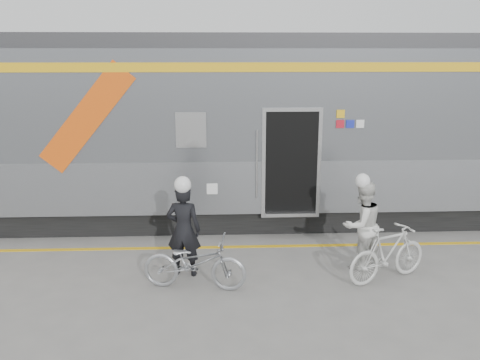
{
  "coord_description": "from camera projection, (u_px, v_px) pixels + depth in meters",
  "views": [
    {
      "loc": [
        -0.24,
        -7.22,
        3.71
      ],
      "look_at": [
        0.15,
        1.6,
        1.5
      ],
      "focal_mm": 38.0,
      "sensor_mm": 36.0,
      "label": 1
    }
  ],
  "objects": [
    {
      "name": "man",
      "position": [
        184.0,
        230.0,
        8.59
      ],
      "size": [
        0.64,
        0.48,
        1.61
      ],
      "primitive_type": "imported",
      "rotation": [
        0.0,
        0.0,
        2.97
      ],
      "color": "black",
      "rests_on": "ground"
    },
    {
      "name": "bicycle_left",
      "position": [
        195.0,
        263.0,
        8.15
      ],
      "size": [
        1.76,
        0.86,
        0.88
      ],
      "primitive_type": "imported",
      "rotation": [
        0.0,
        0.0,
        1.4
      ],
      "color": "#A0A2A7",
      "rests_on": "ground"
    },
    {
      "name": "bicycle_right",
      "position": [
        388.0,
        253.0,
        8.43
      ],
      "size": [
        1.63,
        1.06,
        0.95
      ],
      "primitive_type": "imported",
      "rotation": [
        0.0,
        0.0,
        2.0
      ],
      "color": "beige",
      "rests_on": "ground"
    },
    {
      "name": "safety_strip",
      "position": [
        231.0,
        247.0,
        9.99
      ],
      "size": [
        24.0,
        0.12,
        0.01
      ],
      "primitive_type": "cube",
      "color": "gold",
      "rests_on": "ground"
    },
    {
      "name": "woman",
      "position": [
        362.0,
        225.0,
        8.88
      ],
      "size": [
        0.94,
        0.86,
        1.58
      ],
      "primitive_type": "imported",
      "rotation": [
        0.0,
        0.0,
        3.57
      ],
      "color": "silver",
      "rests_on": "ground"
    },
    {
      "name": "helmet_woman",
      "position": [
        365.0,
        174.0,
        8.66
      ],
      "size": [
        0.25,
        0.25,
        0.25
      ],
      "primitive_type": "sphere",
      "color": "white",
      "rests_on": "woman"
    },
    {
      "name": "ground",
      "position": [
        235.0,
        298.0,
        7.91
      ],
      "size": [
        90.0,
        90.0,
        0.0
      ],
      "primitive_type": "plane",
      "color": "slate",
      "rests_on": "ground"
    },
    {
      "name": "helmet_man",
      "position": [
        182.0,
        176.0,
        8.36
      ],
      "size": [
        0.28,
        0.28,
        0.28
      ],
      "primitive_type": "sphere",
      "color": "white",
      "rests_on": "man"
    },
    {
      "name": "train",
      "position": [
        186.0,
        129.0,
        11.44
      ],
      "size": [
        24.0,
        3.17,
        4.1
      ],
      "color": "black",
      "rests_on": "ground"
    }
  ]
}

